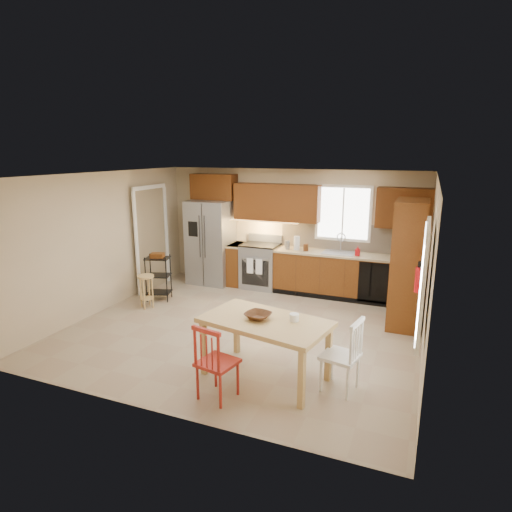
{
  "coord_description": "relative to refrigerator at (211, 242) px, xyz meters",
  "views": [
    {
      "loc": [
        2.65,
        -6.02,
        2.84
      ],
      "look_at": [
        0.06,
        0.4,
        1.15
      ],
      "focal_mm": 30.0,
      "sensor_mm": 36.0,
      "label": 1
    }
  ],
  "objects": [
    {
      "name": "soap_bottle",
      "position": [
        3.18,
        -0.02,
        0.09
      ],
      "size": [
        0.09,
        0.09,
        0.19
      ],
      "primitive_type": "imported",
      "color": "red",
      "rests_on": "base_cabinet_run"
    },
    {
      "name": "table_jar",
      "position": [
        2.93,
        -3.34,
        -0.1
      ],
      "size": [
        0.14,
        0.14,
        0.14
      ],
      "primitive_type": "cylinder",
      "rotation": [
        0.0,
        0.0,
        -0.2
      ],
      "color": "white",
      "rests_on": "dining_table"
    },
    {
      "name": "chair_white",
      "position": [
        3.53,
        -3.39,
        -0.44
      ],
      "size": [
        0.51,
        0.51,
        0.93
      ],
      "primitive_type": null,
      "rotation": [
        0.0,
        0.0,
        1.37
      ],
      "color": "white",
      "rests_on": "floor"
    },
    {
      "name": "pantry",
      "position": [
        4.13,
        -0.93,
        0.14
      ],
      "size": [
        0.5,
        0.95,
        2.1
      ],
      "primitive_type": "cube",
      "color": "brown",
      "rests_on": "floor"
    },
    {
      "name": "undercab_glow",
      "position": [
        1.15,
        0.17,
        0.52
      ],
      "size": [
        1.6,
        0.3,
        0.01
      ],
      "primitive_type": "cube",
      "color": "#FFBF66",
      "rests_on": "wall_back"
    },
    {
      "name": "wall_front",
      "position": [
        1.7,
        -4.62,
        0.34
      ],
      "size": [
        5.5,
        0.02,
        2.5
      ],
      "primitive_type": "cube",
      "color": "#CCB793",
      "rests_on": "ground"
    },
    {
      "name": "floor",
      "position": [
        1.7,
        -2.12,
        -0.91
      ],
      "size": [
        5.5,
        5.5,
        0.0
      ],
      "primitive_type": "plane",
      "color": "tan",
      "rests_on": "ground"
    },
    {
      "name": "paper_towel",
      "position": [
        1.95,
        0.03,
        0.13
      ],
      "size": [
        0.12,
        0.12,
        0.28
      ],
      "primitive_type": "cylinder",
      "color": "white",
      "rests_on": "base_cabinet_run"
    },
    {
      "name": "base_cabinet_run",
      "position": [
        2.99,
        0.08,
        -0.46
      ],
      "size": [
        2.92,
        0.6,
        0.9
      ],
      "primitive_type": "cube",
      "color": "brown",
      "rests_on": "floor"
    },
    {
      "name": "refrigerator",
      "position": [
        0.0,
        0.0,
        0.0
      ],
      "size": [
        0.92,
        0.75,
        1.82
      ],
      "primitive_type": "cube",
      "color": "gray",
      "rests_on": "floor"
    },
    {
      "name": "table_bowl",
      "position": [
        2.48,
        -3.44,
        -0.13
      ],
      "size": [
        0.38,
        0.38,
        0.08
      ],
      "primitive_type": "imported",
      "rotation": [
        0.0,
        0.0,
        -0.2
      ],
      "color": "#522A16",
      "rests_on": "dining_table"
    },
    {
      "name": "upper_right_block",
      "position": [
        3.95,
        0.2,
        0.92
      ],
      "size": [
        1.0,
        0.35,
        0.75
      ],
      "primitive_type": "cube",
      "color": "#5A2F0F",
      "rests_on": "wall_back"
    },
    {
      "name": "doorway",
      "position": [
        -0.97,
        -0.82,
        0.14
      ],
      "size": [
        0.04,
        0.95,
        2.1
      ],
      "primitive_type": "cube",
      "color": "#8C7A59",
      "rests_on": "wall_left"
    },
    {
      "name": "wall_back",
      "position": [
        1.7,
        0.38,
        0.34
      ],
      "size": [
        5.5,
        0.02,
        2.5
      ],
      "primitive_type": "cube",
      "color": "#CCB793",
      "rests_on": "ground"
    },
    {
      "name": "utility_cart",
      "position": [
        -0.41,
        -1.43,
        -0.46
      ],
      "size": [
        0.53,
        0.46,
        0.89
      ],
      "primitive_type": null,
      "rotation": [
        0.0,
        0.0,
        0.31
      ],
      "color": "black",
      "rests_on": "floor"
    },
    {
      "name": "dishwasher",
      "position": [
        3.55,
        -0.22,
        -0.46
      ],
      "size": [
        0.6,
        0.02,
        0.78
      ],
      "primitive_type": "cube",
      "color": "black",
      "rests_on": "floor"
    },
    {
      "name": "dining_table",
      "position": [
        2.58,
        -3.44,
        -0.52
      ],
      "size": [
        1.73,
        1.19,
        0.77
      ],
      "primitive_type": null,
      "rotation": [
        0.0,
        0.0,
        -0.2
      ],
      "color": "tan",
      "rests_on": "floor"
    },
    {
      "name": "base_cabinet_narrow",
      "position": [
        0.6,
        0.08,
        -0.46
      ],
      "size": [
        0.3,
        0.6,
        0.9
      ],
      "primitive_type": "cube",
      "color": "brown",
      "rests_on": "floor"
    },
    {
      "name": "range_stove",
      "position": [
        1.15,
        0.06,
        -0.45
      ],
      "size": [
        0.76,
        0.63,
        0.92
      ],
      "primitive_type": "cube",
      "color": "gray",
      "rests_on": "floor"
    },
    {
      "name": "upper_left_block",
      "position": [
        1.45,
        0.2,
        0.92
      ],
      "size": [
        1.8,
        0.35,
        0.75
      ],
      "primitive_type": "cube",
      "color": "#5A2F0F",
      "rests_on": "wall_back"
    },
    {
      "name": "chair_red",
      "position": [
        2.23,
        -4.09,
        -0.44
      ],
      "size": [
        0.51,
        0.51,
        0.93
      ],
      "primitive_type": null,
      "rotation": [
        0.0,
        0.0,
        -0.2
      ],
      "color": "#A22318",
      "rests_on": "floor"
    },
    {
      "name": "ceiling",
      "position": [
        1.7,
        -2.12,
        1.59
      ],
      "size": [
        5.5,
        5.0,
        0.02
      ],
      "primitive_type": "cube",
      "color": "silver",
      "rests_on": "ground"
    },
    {
      "name": "sink",
      "position": [
        2.8,
        0.08,
        -0.05
      ],
      "size": [
        0.62,
        0.46,
        0.16
      ],
      "primitive_type": "cube",
      "color": "gray",
      "rests_on": "base_cabinet_run"
    },
    {
      "name": "fire_extinguisher",
      "position": [
        4.33,
        -1.98,
        0.19
      ],
      "size": [
        0.12,
        0.12,
        0.36
      ],
      "primitive_type": "cylinder",
      "color": "red",
      "rests_on": "wall_right"
    },
    {
      "name": "canister_steel",
      "position": [
        1.75,
        0.03,
        0.08
      ],
      "size": [
        0.11,
        0.11,
        0.18
      ],
      "primitive_type": "cylinder",
      "color": "gray",
      "rests_on": "base_cabinet_run"
    },
    {
      "name": "upper_over_fridge",
      "position": [
        0.0,
        0.2,
        1.19
      ],
      "size": [
        1.0,
        0.35,
        0.55
      ],
      "primitive_type": "cube",
      "color": "#5A2F0F",
      "rests_on": "wall_back"
    },
    {
      "name": "backsplash",
      "position": [
        2.99,
        0.36,
        0.27
      ],
      "size": [
        2.92,
        0.03,
        0.55
      ],
      "primitive_type": "cube",
      "color": "beige",
      "rests_on": "wall_back"
    },
    {
      "name": "canister_wood",
      "position": [
        2.15,
        -0.0,
        0.06
      ],
      "size": [
        0.1,
        0.1,
        0.14
      ],
      "primitive_type": "cylinder",
      "color": "#522A16",
      "rests_on": "base_cabinet_run"
    },
    {
      "name": "wall_left",
      "position": [
        -1.05,
        -2.12,
        0.34
      ],
      "size": [
        0.02,
        5.0,
        2.5
      ],
      "primitive_type": "cube",
      "color": "#CCB793",
      "rests_on": "ground"
    },
    {
      "name": "bar_stool",
      "position": [
        -0.37,
        -1.89,
        -0.6
      ],
      "size": [
        0.35,
        0.35,
        0.63
      ],
      "primitive_type": null,
      "rotation": [
        0.0,
        0.0,
        -0.16
      ],
      "color": "tan",
      "rests_on": "floor"
    },
    {
      "name": "wall_right",
      "position": [
        4.45,
        -2.12,
        0.34
      ],
      "size": [
        0.02,
        5.0,
        2.5
      ],
      "primitive_type": "cube",
      "color": "#CCB793",
      "rests_on": "ground"
    },
    {
      "name": "window_back",
      "position": [
        2.8,
        0.35,
        0.74
      ],
      "size": [
        1.12,
        0.04,
        1.12
      ],
      "primitive_type": "cube",
      "color": "white",
      "rests_on": "wall_back"
    },
    {
      "name": "window_right",
      "position": [
        4.38,
        -3.27,
        0.54
      ],
      "size": [
        0.04,
        1.02,
        1.32
      ],
      "primitive_type": "cube",
      "color": "white",
      "rests_on": "wall_right"
    }
  ]
}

